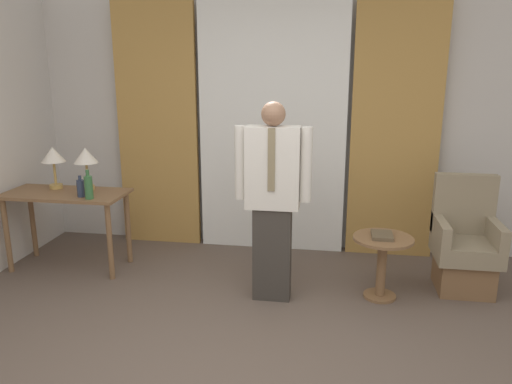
{
  "coord_description": "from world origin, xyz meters",
  "views": [
    {
      "loc": [
        0.65,
        -2.38,
        1.95
      ],
      "look_at": [
        0.05,
        1.35,
        0.97
      ],
      "focal_mm": 35.0,
      "sensor_mm": 36.0,
      "label": 1
    }
  ],
  "objects_px": {
    "desk": "(66,205)",
    "bottle_by_lamp": "(89,187)",
    "person": "(273,196)",
    "book": "(382,235)",
    "armchair": "(465,249)",
    "bottle_near_edge": "(81,188)",
    "side_table": "(382,257)",
    "table_lamp_left": "(53,157)",
    "table_lamp_right": "(86,158)"
  },
  "relations": [
    {
      "from": "table_lamp_left",
      "to": "armchair",
      "type": "xyz_separation_m",
      "value": [
        3.84,
        -0.03,
        -0.7
      ]
    },
    {
      "from": "desk",
      "to": "table_lamp_right",
      "type": "bearing_deg",
      "value": 38.59
    },
    {
      "from": "desk",
      "to": "side_table",
      "type": "height_order",
      "value": "desk"
    },
    {
      "from": "person",
      "to": "side_table",
      "type": "height_order",
      "value": "person"
    },
    {
      "from": "desk",
      "to": "table_lamp_right",
      "type": "distance_m",
      "value": 0.48
    },
    {
      "from": "bottle_near_edge",
      "to": "side_table",
      "type": "bearing_deg",
      "value": -1.63
    },
    {
      "from": "person",
      "to": "book",
      "type": "height_order",
      "value": "person"
    },
    {
      "from": "armchair",
      "to": "table_lamp_left",
      "type": "bearing_deg",
      "value": 179.57
    },
    {
      "from": "person",
      "to": "table_lamp_left",
      "type": "bearing_deg",
      "value": 167.68
    },
    {
      "from": "table_lamp_left",
      "to": "armchair",
      "type": "relative_size",
      "value": 0.41
    },
    {
      "from": "table_lamp_right",
      "to": "person",
      "type": "xyz_separation_m",
      "value": [
        1.86,
        -0.48,
        -0.17
      ]
    },
    {
      "from": "side_table",
      "to": "book",
      "type": "height_order",
      "value": "book"
    },
    {
      "from": "person",
      "to": "bottle_near_edge",
      "type": "bearing_deg",
      "value": 172.91
    },
    {
      "from": "armchair",
      "to": "book",
      "type": "relative_size",
      "value": 4.46
    },
    {
      "from": "bottle_by_lamp",
      "to": "table_lamp_right",
      "type": "bearing_deg",
      "value": 118.76
    },
    {
      "from": "table_lamp_left",
      "to": "bottle_near_edge",
      "type": "xyz_separation_m",
      "value": [
        0.4,
        -0.26,
        -0.23
      ]
    },
    {
      "from": "bottle_by_lamp",
      "to": "side_table",
      "type": "height_order",
      "value": "bottle_by_lamp"
    },
    {
      "from": "bottle_by_lamp",
      "to": "armchair",
      "type": "bearing_deg",
      "value": 4.86
    },
    {
      "from": "bottle_by_lamp",
      "to": "book",
      "type": "bearing_deg",
      "value": -0.39
    },
    {
      "from": "armchair",
      "to": "side_table",
      "type": "height_order",
      "value": "armchair"
    },
    {
      "from": "bottle_by_lamp",
      "to": "table_lamp_left",
      "type": "bearing_deg",
      "value": 148.4
    },
    {
      "from": "bottle_by_lamp",
      "to": "side_table",
      "type": "bearing_deg",
      "value": -0.46
    },
    {
      "from": "person",
      "to": "book",
      "type": "bearing_deg",
      "value": 9.45
    },
    {
      "from": "table_lamp_right",
      "to": "bottle_by_lamp",
      "type": "xyz_separation_m",
      "value": [
        0.17,
        -0.31,
        -0.2
      ]
    },
    {
      "from": "bottle_near_edge",
      "to": "bottle_by_lamp",
      "type": "distance_m",
      "value": 0.13
    },
    {
      "from": "bottle_near_edge",
      "to": "person",
      "type": "bearing_deg",
      "value": -7.09
    },
    {
      "from": "side_table",
      "to": "person",
      "type": "bearing_deg",
      "value": -170.86
    },
    {
      "from": "book",
      "to": "bottle_by_lamp",
      "type": "bearing_deg",
      "value": 179.61
    },
    {
      "from": "desk",
      "to": "side_table",
      "type": "relative_size",
      "value": 2.12
    },
    {
      "from": "table_lamp_left",
      "to": "person",
      "type": "bearing_deg",
      "value": -12.32
    },
    {
      "from": "table_lamp_left",
      "to": "side_table",
      "type": "distance_m",
      "value": 3.2
    },
    {
      "from": "bottle_by_lamp",
      "to": "book",
      "type": "xyz_separation_m",
      "value": [
        2.59,
        -0.02,
        -0.31
      ]
    },
    {
      "from": "table_lamp_right",
      "to": "book",
      "type": "distance_m",
      "value": 2.83
    },
    {
      "from": "desk",
      "to": "bottle_by_lamp",
      "type": "height_order",
      "value": "bottle_by_lamp"
    },
    {
      "from": "table_lamp_right",
      "to": "bottle_near_edge",
      "type": "relative_size",
      "value": 2.05
    },
    {
      "from": "desk",
      "to": "table_lamp_left",
      "type": "xyz_separation_m",
      "value": [
        -0.17,
        0.13,
        0.43
      ]
    },
    {
      "from": "side_table",
      "to": "armchair",
      "type": "bearing_deg",
      "value": 22.64
    },
    {
      "from": "table_lamp_left",
      "to": "side_table",
      "type": "relative_size",
      "value": 0.75
    },
    {
      "from": "desk",
      "to": "side_table",
      "type": "bearing_deg",
      "value": -3.87
    },
    {
      "from": "table_lamp_left",
      "to": "bottle_by_lamp",
      "type": "bearing_deg",
      "value": -31.6
    },
    {
      "from": "armchair",
      "to": "book",
      "type": "height_order",
      "value": "armchair"
    },
    {
      "from": "person",
      "to": "book",
      "type": "xyz_separation_m",
      "value": [
        0.9,
        0.15,
        -0.34
      ]
    },
    {
      "from": "bottle_near_edge",
      "to": "armchair",
      "type": "height_order",
      "value": "armchair"
    },
    {
      "from": "desk",
      "to": "bottle_by_lamp",
      "type": "distance_m",
      "value": 0.45
    },
    {
      "from": "bottle_by_lamp",
      "to": "armchair",
      "type": "relative_size",
      "value": 0.27
    },
    {
      "from": "person",
      "to": "book",
      "type": "relative_size",
      "value": 7.4
    },
    {
      "from": "bottle_near_edge",
      "to": "book",
      "type": "bearing_deg",
      "value": -1.57
    },
    {
      "from": "bottle_near_edge",
      "to": "side_table",
      "type": "height_order",
      "value": "bottle_near_edge"
    },
    {
      "from": "desk",
      "to": "table_lamp_left",
      "type": "height_order",
      "value": "table_lamp_left"
    },
    {
      "from": "bottle_near_edge",
      "to": "side_table",
      "type": "relative_size",
      "value": 0.37
    }
  ]
}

